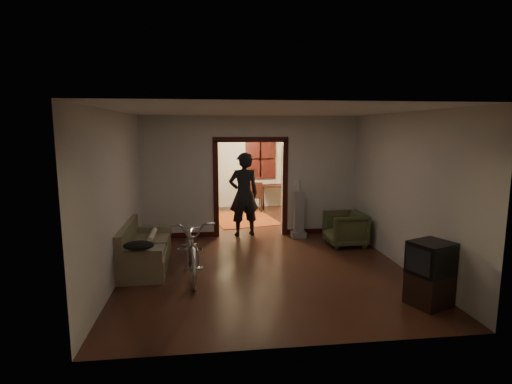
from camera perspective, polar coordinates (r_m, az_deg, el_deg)
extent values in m
cube|color=black|center=(8.87, -0.24, -7.38)|extent=(5.00, 8.50, 0.01)
cube|color=white|center=(8.51, -0.25, 11.02)|extent=(5.00, 8.50, 0.01)
cube|color=beige|center=(12.78, -2.50, 4.06)|extent=(5.00, 0.02, 2.80)
cube|color=beige|center=(8.65, -16.93, 1.30)|extent=(0.02, 8.50, 2.80)
cube|color=beige|center=(9.21, 15.40, 1.82)|extent=(0.02, 8.50, 2.80)
cube|color=beige|center=(9.32, -0.79, 2.22)|extent=(5.00, 0.14, 2.80)
cube|color=black|center=(9.36, -0.78, 0.40)|extent=(1.74, 0.20, 2.32)
cube|color=black|center=(12.81, 0.65, 4.75)|extent=(0.98, 0.06, 1.28)
sphere|color=#FFE0A5|center=(10.99, -1.80, 8.22)|extent=(0.24, 0.24, 0.24)
cube|color=silver|center=(9.43, 5.62, 1.34)|extent=(0.08, 0.01, 0.12)
cube|color=brown|center=(7.57, -15.58, -7.39)|extent=(0.84, 1.79, 0.82)
cylinder|color=beige|center=(7.81, -14.57, -5.91)|extent=(0.09, 0.75, 0.09)
ellipsoid|color=black|center=(6.62, -16.41, -7.33)|extent=(0.48, 0.36, 0.14)
imported|color=silver|center=(7.00, -9.16, -7.55)|extent=(0.88, 2.04, 1.04)
imported|color=#434929|center=(8.87, 12.58, -5.15)|extent=(0.83, 0.81, 0.73)
cube|color=black|center=(6.38, 23.49, -12.53)|extent=(0.67, 0.65, 0.48)
cube|color=black|center=(6.23, 23.76, -8.62)|extent=(0.68, 0.65, 0.46)
cube|color=gray|center=(9.30, 6.12, -3.20)|extent=(0.34, 0.27, 1.09)
imported|color=black|center=(9.34, -1.77, -0.35)|extent=(0.80, 0.61, 1.97)
cube|color=maroon|center=(11.25, -1.95, -3.80)|extent=(2.03, 2.42, 0.02)
cube|color=#233620|center=(12.59, -8.37, 2.02)|extent=(1.09, 0.76, 1.98)
sphere|color=#1E5972|center=(12.51, -8.47, 6.34)|extent=(0.29, 0.29, 0.29)
cube|color=black|center=(12.71, 2.95, -0.68)|extent=(1.10, 0.81, 0.73)
cube|color=black|center=(12.12, -0.18, -0.67)|extent=(0.43, 0.43, 0.92)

